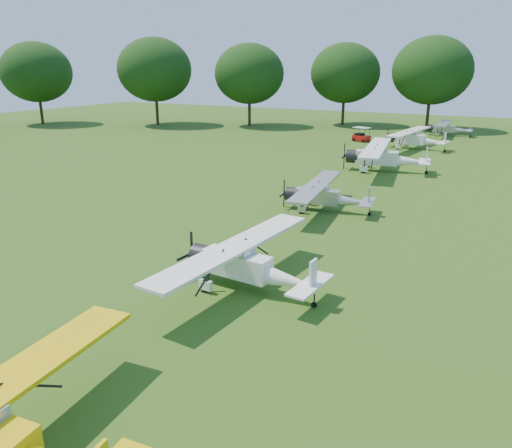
{
  "coord_description": "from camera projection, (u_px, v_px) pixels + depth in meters",
  "views": [
    {
      "loc": [
        10.49,
        -19.39,
        8.89
      ],
      "look_at": [
        -0.55,
        1.29,
        1.4
      ],
      "focal_mm": 35.0,
      "sensor_mm": 36.0,
      "label": 1
    }
  ],
  "objects": [
    {
      "name": "aircraft_5",
      "position": [
        383.0,
        156.0,
        43.3
      ],
      "size": [
        7.5,
        11.89,
        2.33
      ],
      "rotation": [
        0.0,
        0.0,
        0.16
      ],
      "color": "white",
      "rests_on": "ground"
    },
    {
      "name": "golf_cart",
      "position": [
        361.0,
        137.0,
        60.65
      ],
      "size": [
        2.25,
        1.76,
        1.7
      ],
      "rotation": [
        0.0,
        0.0,
        -0.32
      ],
      "color": "#BA100D",
      "rests_on": "ground"
    },
    {
      "name": "ground",
      "position": [
        253.0,
        261.0,
        23.7
      ],
      "size": [
        160.0,
        160.0,
        0.0
      ],
      "primitive_type": "plane",
      "color": "#224A12",
      "rests_on": "ground"
    },
    {
      "name": "aircraft_3",
      "position": [
        246.0,
        263.0,
        20.41
      ],
      "size": [
        6.33,
        10.09,
        1.98
      ],
      "rotation": [
        0.0,
        0.0,
        -0.08
      ],
      "color": "white",
      "rests_on": "ground"
    },
    {
      "name": "aircraft_6",
      "position": [
        415.0,
        138.0,
        54.95
      ],
      "size": [
        6.84,
        10.87,
        2.13
      ],
      "rotation": [
        0.0,
        0.0,
        -0.12
      ],
      "color": "white",
      "rests_on": "ground"
    },
    {
      "name": "aircraft_4",
      "position": [
        324.0,
        195.0,
        31.51
      ],
      "size": [
        5.88,
        9.34,
        1.83
      ],
      "rotation": [
        0.0,
        0.0,
        0.13
      ],
      "color": "#BBBBC0",
      "rests_on": "ground"
    },
    {
      "name": "tree_belt",
      "position": [
        334.0,
        88.0,
        19.8
      ],
      "size": [
        137.36,
        130.27,
        14.52
      ],
      "color": "black",
      "rests_on": "ground"
    },
    {
      "name": "aircraft_7",
      "position": [
        447.0,
        128.0,
        65.33
      ],
      "size": [
        5.82,
        9.27,
        1.83
      ],
      "rotation": [
        0.0,
        0.0,
        0.06
      ],
      "color": "#BBBBC0",
      "rests_on": "ground"
    }
  ]
}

